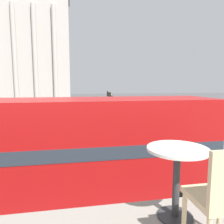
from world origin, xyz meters
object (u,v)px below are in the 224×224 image
Objects in this scene: double_decker_bus at (70,148)px; pedestrian_yellow at (145,113)px; cafe_chair_0 at (223,196)px; pedestrian_red at (143,116)px; traffic_light_far at (111,105)px; pedestrian_olive at (43,142)px; traffic_light_near at (100,126)px; pedestrian_grey at (115,132)px; cafe_dining_table at (177,167)px; traffic_light_mid at (108,108)px; plaza_building_left at (2,49)px.

pedestrian_yellow is (8.83, 17.42, -1.24)m from double_decker_bus.
double_decker_bus is 12.01× the size of cafe_chair_0.
traffic_light_far is at bearing -16.33° from pedestrian_red.
traffic_light_far is 1.93× the size of pedestrian_olive.
pedestrian_yellow is at bearing 24.08° from pedestrian_olive.
traffic_light_near reaches higher than pedestrian_grey.
traffic_light_far is 12.97m from pedestrian_olive.
cafe_chair_0 reaches higher than traffic_light_near.
pedestrian_red is (4.84, 7.77, -0.02)m from pedestrian_grey.
cafe_dining_table is 15.97m from traffic_light_mid.
pedestrian_olive is (-2.98, 12.65, -2.81)m from cafe_chair_0.
traffic_light_mid is (1.92, 15.81, -1.20)m from cafe_dining_table.
cafe_dining_table is 24.83m from pedestrian_yellow.
pedestrian_grey is at bearing -63.85° from plaza_building_left.
traffic_light_mid reaches higher than pedestrian_yellow.
traffic_light_mid is at bearing 85.23° from pedestrian_grey.
traffic_light_far is at bearing 71.26° from double_decker_bus.
cafe_dining_table is at bearing -99.45° from pedestrian_olive.
traffic_light_far is 9.51m from pedestrian_grey.
pedestrian_red is at bearing 47.82° from pedestrian_grey.
plaza_building_left is at bearing 117.11° from traffic_light_mid.
pedestrian_olive is (-2.90, 12.09, -2.83)m from cafe_dining_table.
traffic_light_far is at bearing 81.52° from cafe_dining_table.
plaza_building_left is (-14.56, 44.21, 9.73)m from double_decker_bus.
traffic_light_far reaches higher than pedestrian_yellow.
cafe_chair_0 is (1.22, -6.58, 1.53)m from double_decker_bus.
cafe_chair_0 is at bearing -98.08° from traffic_light_far.
double_decker_bus is 17.90m from traffic_light_far.
traffic_light_near reaches higher than pedestrian_olive.
cafe_chair_0 is at bearing -96.40° from traffic_light_mid.
traffic_light_far is (3.39, 23.88, -1.62)m from cafe_chair_0.
double_decker_bus is 3.37× the size of traffic_light_near.
pedestrian_red is at bearing 59.03° from double_decker_bus.
cafe_chair_0 is at bearing -108.14° from pedestrian_grey.
cafe_dining_table reaches higher than traffic_light_far.
plaza_building_left reaches higher than cafe_chair_0.
pedestrian_red is (6.36, 11.07, -1.16)m from traffic_light_near.
double_decker_bus reaches higher than traffic_light_near.
cafe_chair_0 reaches higher than pedestrian_olive.
traffic_light_far is at bearing 71.33° from pedestrian_grey.
double_decker_bus is 4.97m from traffic_light_near.
pedestrian_red is at bearing 49.87° from traffic_light_mid.
traffic_light_near is at bearing 86.93° from cafe_dining_table.
cafe_chair_0 is 0.51× the size of pedestrian_yellow.
traffic_light_far is at bearing 77.06° from traffic_light_near.
cafe_chair_0 is 0.23× the size of traffic_light_mid.
double_decker_bus is 0.37× the size of plaza_building_left.
traffic_light_near is at bearing -44.92° from pedestrian_olive.
traffic_light_far is (1.55, 7.51, -0.43)m from traffic_light_mid.
double_decker_bus is 47.55m from plaza_building_left.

